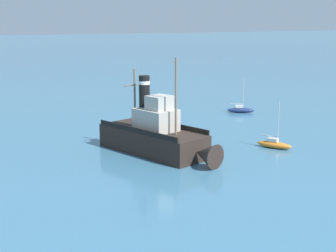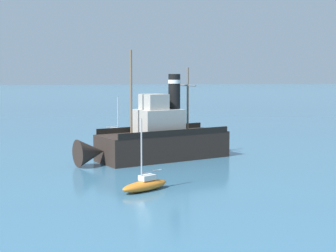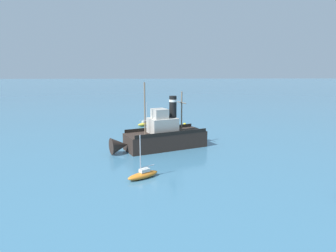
{
  "view_description": "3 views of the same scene",
  "coord_description": "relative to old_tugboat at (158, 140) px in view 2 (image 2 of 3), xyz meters",
  "views": [
    {
      "loc": [
        15.55,
        48.38,
        13.99
      ],
      "look_at": [
        -1.75,
        1.99,
        3.08
      ],
      "focal_mm": 55.0,
      "sensor_mm": 36.0,
      "label": 1
    },
    {
      "loc": [
        -47.27,
        6.06,
        7.91
      ],
      "look_at": [
        -1.16,
        -0.26,
        3.08
      ],
      "focal_mm": 55.0,
      "sensor_mm": 36.0,
      "label": 2
    },
    {
      "loc": [
        -44.5,
        1.4,
        11.85
      ],
      "look_at": [
        1.42,
        -0.31,
        2.93
      ],
      "focal_mm": 32.0,
      "sensor_mm": 36.0,
      "label": 3
    }
  ],
  "objects": [
    {
      "name": "sailboat_orange",
      "position": [
        -12.37,
        2.28,
        -1.4
      ],
      "size": [
        3.14,
        3.71,
        4.9
      ],
      "color": "orange",
      "rests_on": "ground"
    },
    {
      "name": "sailboat_yellow",
      "position": [
        18.12,
        3.13,
        -1.4
      ],
      "size": [
        3.15,
        3.71,
        4.9
      ],
      "color": "gold",
      "rests_on": "ground"
    },
    {
      "name": "old_tugboat",
      "position": [
        0.0,
        0.0,
        0.0
      ],
      "size": [
        8.97,
        14.52,
        9.9
      ],
      "color": "#2D231E",
      "rests_on": "ground"
    },
    {
      "name": "ground_plane",
      "position": [
        1.03,
        -0.69,
        -1.83
      ],
      "size": [
        600.0,
        600.0,
        0.0
      ],
      "primitive_type": "plane",
      "color": "teal"
    },
    {
      "name": "mooring_buoy",
      "position": [
        17.51,
        -5.04,
        -1.51
      ],
      "size": [
        0.65,
        0.65,
        0.65
      ],
      "primitive_type": "sphere",
      "color": "yellow",
      "rests_on": "ground"
    }
  ]
}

